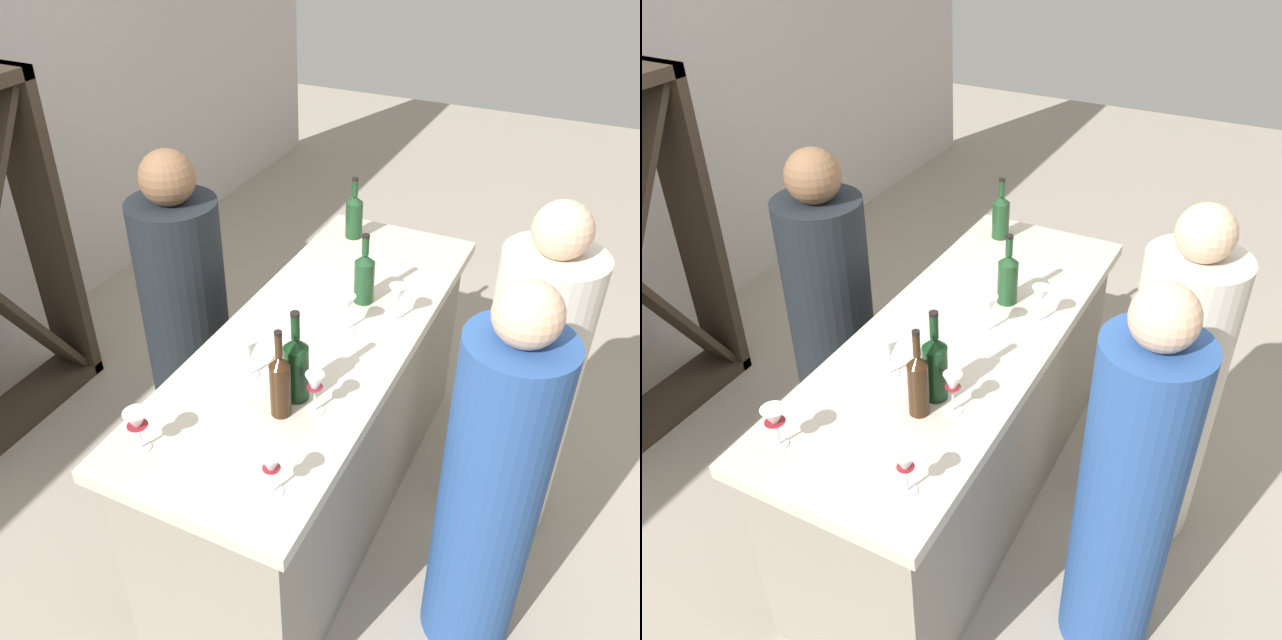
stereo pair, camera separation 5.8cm
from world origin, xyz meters
TOP-DOWN VIEW (x-y plane):
  - ground_plane at (0.00, 0.00)m, footprint 12.00×12.00m
  - bar_counter at (0.00, 0.00)m, footprint 1.91×0.70m
  - wine_bottle_leftmost_amber_brown at (-0.46, -0.08)m, footprint 0.07×0.07m
  - wine_bottle_second_left_dark_green at (-0.37, -0.09)m, footprint 0.08×0.08m
  - wine_bottle_center_olive_green at (0.27, -0.07)m, footprint 0.08×0.08m
  - wine_bottle_second_right_olive_green at (0.76, 0.19)m, footprint 0.08×0.08m
  - wine_glass_near_left at (0.19, -0.24)m, footprint 0.07×0.07m
  - wine_glass_near_center at (-0.77, -0.22)m, footprint 0.06×0.06m
  - wine_glass_near_right at (-0.41, -0.18)m, footprint 0.06×0.06m
  - wine_glass_far_left at (0.05, -0.09)m, footprint 0.07×0.07m
  - wine_glass_far_center at (-0.34, 0.10)m, footprint 0.07×0.07m
  - wine_glass_far_right at (-0.79, 0.22)m, footprint 0.08×0.08m
  - person_left_guest at (-0.32, -0.76)m, footprint 0.39×0.39m
  - person_center_guest at (0.29, -0.76)m, footprint 0.42×0.42m
  - person_server_behind at (0.10, 0.71)m, footprint 0.38×0.38m

SIDE VIEW (x-z plane):
  - ground_plane at x=0.00m, z-range 0.00..0.00m
  - bar_counter at x=0.00m, z-range 0.00..0.93m
  - person_center_guest at x=0.29m, z-range -0.06..1.42m
  - person_server_behind at x=0.10m, z-range -0.06..1.42m
  - person_left_guest at x=-0.32m, z-range -0.06..1.45m
  - wine_glass_near_center at x=-0.77m, z-range 0.95..1.10m
  - wine_glass_near_right at x=-0.41m, z-range 0.95..1.10m
  - wine_glass_far_right at x=-0.79m, z-range 0.95..1.10m
  - wine_glass_far_center at x=-0.34m, z-range 0.95..1.11m
  - wine_bottle_second_right_olive_green at x=0.76m, z-range 0.89..1.18m
  - wine_bottle_center_olive_green at x=0.27m, z-range 0.89..1.19m
  - wine_glass_far_left at x=0.05m, z-range 0.96..1.11m
  - wine_glass_near_left at x=0.19m, z-range 0.96..1.12m
  - wine_bottle_leftmost_amber_brown at x=-0.46m, z-range 0.88..1.21m
  - wine_bottle_second_left_dark_green at x=-0.37m, z-range 0.88..1.22m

